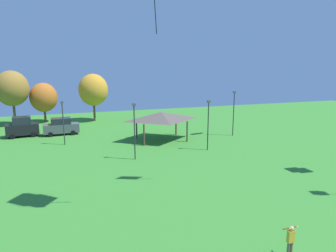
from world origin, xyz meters
TOP-DOWN VIEW (x-y plane):
  - person_standing_near_foreground at (3.80, 10.06)m, footprint 0.52×0.51m
  - parked_car_leftmost at (-12.21, 42.24)m, footprint 4.21×2.47m
  - parked_car_second_from_left at (-7.33, 41.76)m, footprint 4.70×2.14m
  - park_pavilion at (4.77, 34.74)m, footprint 7.10×5.15m
  - light_post_0 at (14.63, 33.87)m, footprint 0.36×0.20m
  - light_post_1 at (8.33, 28.68)m, footprint 0.36×0.20m
  - light_post_2 at (-0.13, 27.97)m, footprint 0.36×0.20m
  - light_post_3 at (-6.92, 36.16)m, footprint 0.36×0.20m
  - treeline_tree_1 at (-14.29, 50.78)m, footprint 4.96×4.96m
  - treeline_tree_2 at (-9.96, 52.01)m, footprint 4.32×4.32m
  - treeline_tree_3 at (-2.11, 50.64)m, footprint 4.82×4.82m

SIDE VIEW (x-z plane):
  - person_standing_near_foreground at x=3.80m, z-range 0.11..1.88m
  - parked_car_second_from_left at x=-7.33m, z-range -0.01..2.30m
  - parked_car_leftmost at x=-12.21m, z-range -0.04..2.63m
  - light_post_3 at x=-6.92m, z-range 0.39..5.63m
  - park_pavilion at x=4.77m, z-range 1.28..4.88m
  - light_post_1 at x=8.33m, z-range 0.39..6.02m
  - light_post_2 at x=-0.13m, z-range 0.39..6.14m
  - light_post_0 at x=14.63m, z-range 0.40..6.40m
  - treeline_tree_2 at x=-9.96m, z-range 0.86..7.36m
  - treeline_tree_3 at x=-2.11m, z-range 1.29..9.19m
  - treeline_tree_1 at x=-14.29m, z-range 1.51..10.03m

